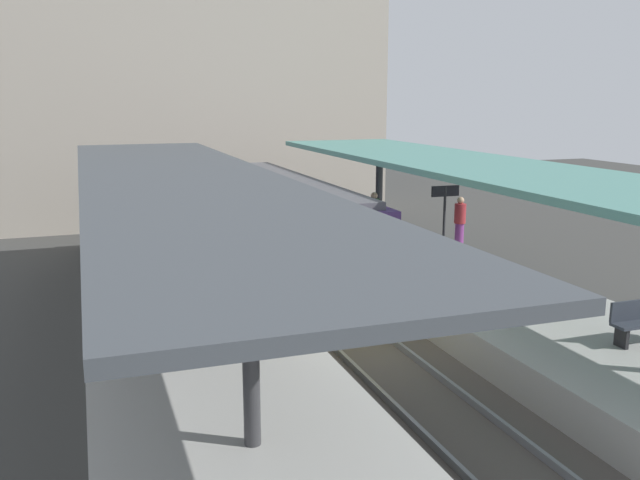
% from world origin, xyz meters
% --- Properties ---
extents(ground_plane, '(80.00, 80.00, 0.00)m').
position_xyz_m(ground_plane, '(0.00, 0.00, 0.00)').
color(ground_plane, '#383835').
extents(platform_left, '(4.40, 28.00, 1.00)m').
position_xyz_m(platform_left, '(-3.80, 0.00, 0.50)').
color(platform_left, '#9E9E99').
rests_on(platform_left, ground_plane).
extents(platform_right, '(4.40, 28.00, 1.00)m').
position_xyz_m(platform_right, '(3.80, 0.00, 0.50)').
color(platform_right, '#9E9E99').
rests_on(platform_right, ground_plane).
extents(track_ballast, '(3.20, 28.00, 0.20)m').
position_xyz_m(track_ballast, '(0.00, 0.00, 0.10)').
color(track_ballast, '#4C4742').
rests_on(track_ballast, ground_plane).
extents(rail_near_side, '(0.08, 28.00, 0.14)m').
position_xyz_m(rail_near_side, '(-0.72, 0.00, 0.27)').
color(rail_near_side, slate).
rests_on(rail_near_side, track_ballast).
extents(rail_far_side, '(0.08, 28.00, 0.14)m').
position_xyz_m(rail_far_side, '(0.72, 0.00, 0.27)').
color(rail_far_side, slate).
rests_on(rail_far_side, track_ballast).
extents(commuter_train, '(2.78, 11.64, 3.10)m').
position_xyz_m(commuter_train, '(0.00, 6.75, 1.73)').
color(commuter_train, '#472D6B').
rests_on(commuter_train, track_ballast).
extents(canopy_left, '(4.18, 21.00, 3.13)m').
position_xyz_m(canopy_left, '(-3.80, 1.40, 4.01)').
color(canopy_left, '#333335').
rests_on(canopy_left, platform_left).
extents(canopy_right, '(4.18, 21.00, 3.12)m').
position_xyz_m(canopy_right, '(3.80, 1.40, 4.01)').
color(canopy_right, '#333335').
rests_on(canopy_right, platform_right).
extents(platform_sign, '(0.90, 0.08, 2.21)m').
position_xyz_m(platform_sign, '(4.36, 4.18, 2.62)').
color(platform_sign, '#262628').
rests_on(platform_sign, platform_right).
extents(passenger_near_bench, '(0.36, 0.36, 1.80)m').
position_xyz_m(passenger_near_bench, '(3.01, 6.32, 1.94)').
color(passenger_near_bench, '#7A337A').
rests_on(passenger_near_bench, platform_right).
extents(passenger_mid_platform, '(0.36, 0.36, 1.73)m').
position_xyz_m(passenger_mid_platform, '(5.35, 4.93, 1.90)').
color(passenger_mid_platform, '#7A337A').
rests_on(passenger_mid_platform, platform_right).
extents(station_building_backdrop, '(18.00, 6.00, 11.00)m').
position_xyz_m(station_building_backdrop, '(-0.65, 20.00, 5.50)').
color(station_building_backdrop, '#A89E8E').
rests_on(station_building_backdrop, ground_plane).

